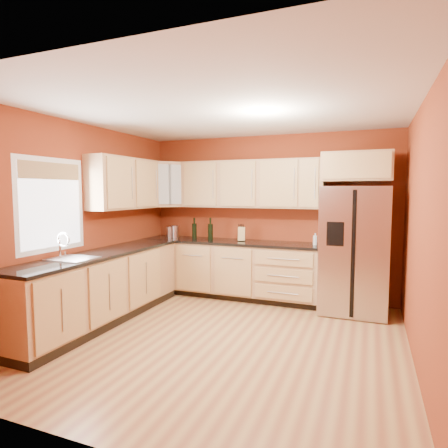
{
  "coord_description": "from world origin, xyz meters",
  "views": [
    {
      "loc": [
        1.55,
        -3.88,
        1.71
      ],
      "look_at": [
        -0.33,
        0.9,
        1.26
      ],
      "focal_mm": 30.0,
      "sensor_mm": 36.0,
      "label": 1
    }
  ],
  "objects_px": {
    "knife_block": "(242,234)",
    "canister_left": "(170,232)",
    "soap_dispenser": "(315,239)",
    "refrigerator": "(354,250)",
    "wine_bottle_a": "(194,228)"
  },
  "relations": [
    {
      "from": "wine_bottle_a",
      "to": "knife_block",
      "type": "height_order",
      "value": "wine_bottle_a"
    },
    {
      "from": "knife_block",
      "to": "refrigerator",
      "type": "bearing_deg",
      "value": -19.7
    },
    {
      "from": "soap_dispenser",
      "to": "refrigerator",
      "type": "bearing_deg",
      "value": -8.19
    },
    {
      "from": "wine_bottle_a",
      "to": "soap_dispenser",
      "type": "height_order",
      "value": "wine_bottle_a"
    },
    {
      "from": "canister_left",
      "to": "wine_bottle_a",
      "type": "distance_m",
      "value": 0.48
    },
    {
      "from": "wine_bottle_a",
      "to": "knife_block",
      "type": "xyz_separation_m",
      "value": [
        0.83,
        0.01,
        -0.06
      ]
    },
    {
      "from": "canister_left",
      "to": "refrigerator",
      "type": "bearing_deg",
      "value": -2.16
    },
    {
      "from": "refrigerator",
      "to": "canister_left",
      "type": "relative_size",
      "value": 9.82
    },
    {
      "from": "canister_left",
      "to": "soap_dispenser",
      "type": "bearing_deg",
      "value": -0.8
    },
    {
      "from": "canister_left",
      "to": "soap_dispenser",
      "type": "distance_m",
      "value": 2.46
    },
    {
      "from": "canister_left",
      "to": "knife_block",
      "type": "relative_size",
      "value": 0.82
    },
    {
      "from": "knife_block",
      "to": "canister_left",
      "type": "bearing_deg",
      "value": 164.3
    },
    {
      "from": "refrigerator",
      "to": "canister_left",
      "type": "xyz_separation_m",
      "value": [
        -3.01,
        0.11,
        0.12
      ]
    },
    {
      "from": "refrigerator",
      "to": "wine_bottle_a",
      "type": "distance_m",
      "value": 2.55
    },
    {
      "from": "knife_block",
      "to": "soap_dispenser",
      "type": "distance_m",
      "value": 1.16
    }
  ]
}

